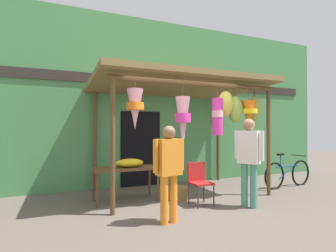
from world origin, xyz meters
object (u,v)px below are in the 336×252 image
at_px(folding_chair, 199,179).
at_px(display_table, 126,171).
at_px(flower_heap_on_table, 130,163).
at_px(vendor_in_orange, 169,166).
at_px(parked_bicycle, 288,174).
at_px(wicker_basket_spare, 179,193).
at_px(customer_foreground, 249,155).

bearing_deg(folding_chair, display_table, 146.86).
bearing_deg(flower_heap_on_table, vendor_in_orange, -83.83).
bearing_deg(display_table, parked_bicycle, -4.76).
height_order(display_table, flower_heap_on_table, flower_heap_on_table).
height_order(flower_heap_on_table, wicker_basket_spare, flower_heap_on_table).
relative_size(folding_chair, vendor_in_orange, 0.53).
xyz_separation_m(display_table, parked_bicycle, (4.26, -0.35, -0.28)).
bearing_deg(wicker_basket_spare, customer_foreground, -50.82).
relative_size(wicker_basket_spare, parked_bicycle, 0.28).
height_order(folding_chair, wicker_basket_spare, folding_chair).
bearing_deg(vendor_in_orange, wicker_basket_spare, 58.12).
bearing_deg(folding_chair, parked_bicycle, 9.45).
distance_m(folding_chair, customer_foreground, 1.11).
height_order(display_table, vendor_in_orange, vendor_in_orange).
relative_size(wicker_basket_spare, vendor_in_orange, 0.31).
xyz_separation_m(folding_chair, customer_foreground, (0.79, -0.57, 0.53)).
relative_size(folding_chair, wicker_basket_spare, 1.72).
relative_size(display_table, wicker_basket_spare, 2.80).
bearing_deg(folding_chair, flower_heap_on_table, 142.92).
relative_size(display_table, parked_bicycle, 0.78).
bearing_deg(parked_bicycle, folding_chair, -170.55).
height_order(wicker_basket_spare, vendor_in_orange, vendor_in_orange).
xyz_separation_m(wicker_basket_spare, vendor_in_orange, (-0.85, -1.36, 0.81)).
bearing_deg(parked_bicycle, customer_foreground, -153.91).
bearing_deg(parked_bicycle, flower_heap_on_table, 174.43).
xyz_separation_m(parked_bicycle, customer_foreground, (-2.17, -1.06, 0.68)).
bearing_deg(vendor_in_orange, display_table, 100.18).
xyz_separation_m(display_table, wicker_basket_spare, (1.14, -0.25, -0.51)).
distance_m(flower_heap_on_table, wicker_basket_spare, 1.27).
relative_size(display_table, vendor_in_orange, 0.86).
bearing_deg(vendor_in_orange, customer_foreground, 6.31).
distance_m(folding_chair, wicker_basket_spare, 0.72).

